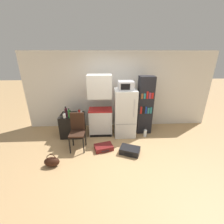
{
  "coord_description": "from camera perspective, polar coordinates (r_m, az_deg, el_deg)",
  "views": [
    {
      "loc": [
        -0.3,
        -3.07,
        2.53
      ],
      "look_at": [
        -0.11,
        0.85,
        0.96
      ],
      "focal_mm": 24.0,
      "sensor_mm": 36.0,
      "label": 1
    }
  ],
  "objects": [
    {
      "name": "water_bottle_front",
      "position": [
        4.96,
        12.52,
        -7.81
      ],
      "size": [
        0.1,
        0.1,
        0.3
      ],
      "color": "silver",
      "rests_on": "ground_plane"
    },
    {
      "name": "bottle_ketchup_red",
      "position": [
        4.8,
        -12.37,
        -0.02
      ],
      "size": [
        0.07,
        0.07,
        0.18
      ],
      "color": "#AD1914",
      "rests_on": "side_table"
    },
    {
      "name": "kitchen_hutch",
      "position": [
        4.72,
        -4.49,
        1.49
      ],
      "size": [
        0.74,
        0.5,
        1.93
      ],
      "color": "silver",
      "rests_on": "ground_plane"
    },
    {
      "name": "bowl",
      "position": [
        4.96,
        -12.06,
        0.02
      ],
      "size": [
        0.15,
        0.15,
        0.04
      ],
      "color": "silver",
      "rests_on": "side_table"
    },
    {
      "name": "suitcase_large_flat",
      "position": [
        4.17,
        6.8,
        -14.34
      ],
      "size": [
        0.6,
        0.5,
        0.17
      ],
      "rotation": [
        0.0,
        0.0,
        -0.39
      ],
      "color": "black",
      "rests_on": "ground_plane"
    },
    {
      "name": "bottle_milk_white",
      "position": [
        4.65,
        -17.74,
        -1.38
      ],
      "size": [
        0.08,
        0.08,
        0.17
      ],
      "color": "white",
      "rests_on": "side_table"
    },
    {
      "name": "ground_plane",
      "position": [
        3.99,
        2.34,
        -17.59
      ],
      "size": [
        24.0,
        24.0,
        0.0
      ],
      "primitive_type": "plane",
      "color": "tan"
    },
    {
      "name": "chair",
      "position": [
        4.21,
        -13.03,
        -6.05
      ],
      "size": [
        0.41,
        0.41,
        1.03
      ],
      "rotation": [
        0.0,
        0.0,
        -0.02
      ],
      "color": "black",
      "rests_on": "ground_plane"
    },
    {
      "name": "bottle_clear_short",
      "position": [
        4.96,
        -16.18,
        0.21
      ],
      "size": [
        0.07,
        0.07,
        0.16
      ],
      "color": "silver",
      "rests_on": "side_table"
    },
    {
      "name": "bookshelf",
      "position": [
        4.94,
        12.42,
        2.44
      ],
      "size": [
        0.47,
        0.36,
        1.87
      ],
      "color": "black",
      "rests_on": "ground_plane"
    },
    {
      "name": "side_table",
      "position": [
        5.0,
        -14.7,
        -4.79
      ],
      "size": [
        0.72,
        0.6,
        0.71
      ],
      "color": "black",
      "rests_on": "ground_plane"
    },
    {
      "name": "suitcase_small_flat",
      "position": [
        4.3,
        -3.2,
        -13.27
      ],
      "size": [
        0.56,
        0.45,
        0.13
      ],
      "rotation": [
        0.0,
        0.0,
        0.27
      ],
      "color": "maroon",
      "rests_on": "ground_plane"
    },
    {
      "name": "bottle_green_tall",
      "position": [
        4.6,
        -15.96,
        -0.69
      ],
      "size": [
        0.08,
        0.08,
        0.3
      ],
      "color": "#1E6028",
      "rests_on": "side_table"
    },
    {
      "name": "handbag",
      "position": [
        4.0,
        -21.95,
        -17.14
      ],
      "size": [
        0.36,
        0.2,
        0.33
      ],
      "color": "#33190F",
      "rests_on": "ground_plane"
    },
    {
      "name": "bottle_wine_dark",
      "position": [
        4.72,
        -17.08,
        -0.12
      ],
      "size": [
        0.09,
        0.09,
        0.32
      ],
      "color": "black",
      "rests_on": "side_table"
    },
    {
      "name": "wall_back",
      "position": [
        5.24,
        2.85,
        8.13
      ],
      "size": [
        6.4,
        0.1,
        2.59
      ],
      "color": "white",
      "rests_on": "ground_plane"
    },
    {
      "name": "microwave",
      "position": [
        4.49,
        5.3,
        10.09
      ],
      "size": [
        0.45,
        0.42,
        0.25
      ],
      "color": "#B7B7BC",
      "rests_on": "refrigerator"
    },
    {
      "name": "refrigerator",
      "position": [
        4.74,
        4.94,
        -0.33
      ],
      "size": [
        0.65,
        0.67,
        1.51
      ],
      "color": "silver",
      "rests_on": "ground_plane"
    }
  ]
}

